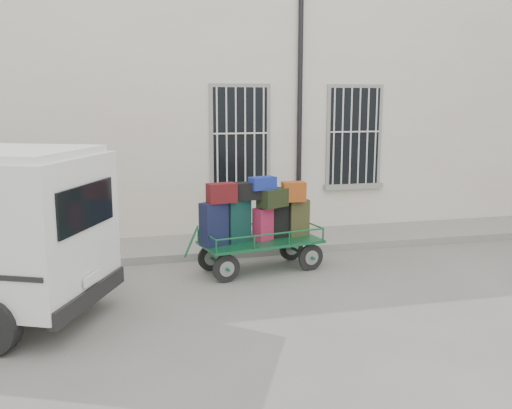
% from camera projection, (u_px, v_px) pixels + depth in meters
% --- Properties ---
extents(ground, '(80.00, 80.00, 0.00)m').
position_uv_depth(ground, '(299.00, 275.00, 10.17)').
color(ground, '#63635F').
rests_on(ground, ground).
extents(building, '(24.00, 5.15, 6.00)m').
position_uv_depth(building, '(234.00, 103.00, 14.86)').
color(building, beige).
rests_on(building, ground).
extents(sidewalk, '(24.00, 1.70, 0.15)m').
position_uv_depth(sidewalk, '(267.00, 242.00, 12.25)').
color(sidewalk, gray).
rests_on(sidewalk, ground).
extents(luggage_cart, '(2.60, 1.37, 1.73)m').
position_uv_depth(luggage_cart, '(257.00, 221.00, 10.28)').
color(luggage_cart, black).
rests_on(luggage_cart, ground).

